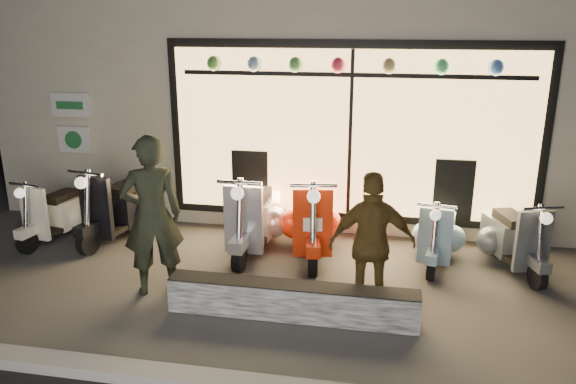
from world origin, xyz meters
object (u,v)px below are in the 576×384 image
man (152,216)px  scooter_red (311,219)px  scooter_silver (255,217)px  graffiti_barrier (292,301)px  woman (372,244)px

man → scooter_red: bearing=-165.2°
scooter_silver → man: bearing=-117.7°
scooter_silver → scooter_red: 0.79m
graffiti_barrier → man: 1.90m
scooter_silver → scooter_red: (0.79, 0.04, -0.00)m
graffiti_barrier → scooter_silver: size_ratio=1.72×
man → woman: bearing=150.7°
scooter_red → woman: woman is taller
graffiti_barrier → scooter_silver: bearing=114.9°
graffiti_barrier → scooter_red: size_ratio=1.70×
graffiti_barrier → scooter_silver: (-0.86, 1.86, 0.26)m
graffiti_barrier → man: size_ratio=1.43×
graffiti_barrier → man: bearing=169.5°
man → woman: (2.54, 0.00, -0.15)m
man → woman: man is taller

